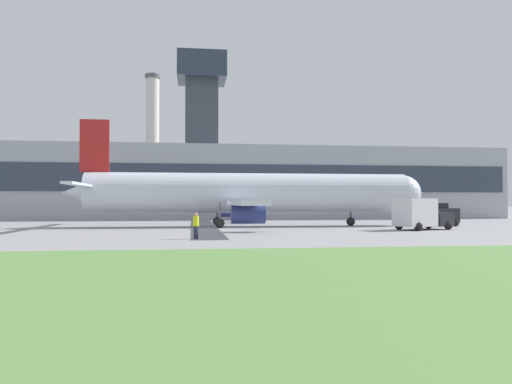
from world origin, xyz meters
TOP-DOWN VIEW (x-y plane):
  - ground_plane at (0.00, 0.00)m, footprint 400.00×400.00m
  - terminal_building at (-0.08, 31.05)m, footprint 83.12×15.03m
  - smokestack_left at (-11.54, 67.68)m, footprint 3.30×3.30m
  - airplane at (2.07, 5.14)m, footprint 34.28×32.37m
  - pushback_tug at (21.04, 3.97)m, footprint 3.18×2.83m
  - baggage_truck at (15.88, -2.55)m, footprint 5.56×4.00m
  - ground_crew_person at (-2.79, -10.55)m, footprint 0.52×0.52m

SIDE VIEW (x-z plane):
  - ground_plane at x=0.00m, z-range 0.00..0.00m
  - ground_crew_person at x=-2.79m, z-range 0.02..1.66m
  - pushback_tug at x=21.04m, z-range -0.11..2.12m
  - baggage_truck at x=15.88m, z-range -0.04..2.58m
  - airplane at x=2.07m, z-range -1.82..8.10m
  - terminal_building at x=-0.08m, z-range -6.47..17.35m
  - smokestack_left at x=-11.54m, z-range 0.13..30.23m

